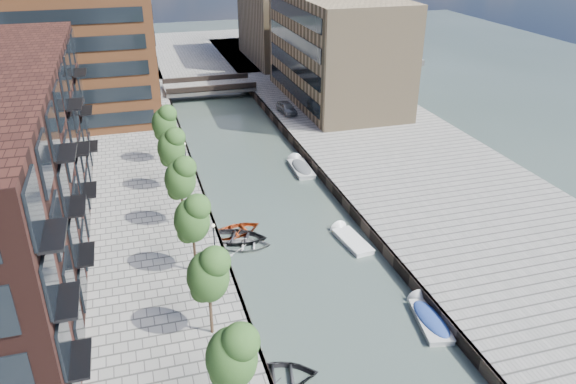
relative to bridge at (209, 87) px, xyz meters
name	(u,v)px	position (x,y,z in m)	size (l,w,h in m)	color
water	(261,183)	(0.00, -32.00, -1.39)	(300.00, 300.00, 0.00)	#38473F
quay_right	(407,161)	(16.00, -32.00, -0.89)	(20.00, 140.00, 1.00)	gray
quay_wall_left	(200,186)	(-6.10, -32.00, -0.89)	(0.25, 140.00, 1.00)	#332823
quay_wall_right	(319,172)	(6.10, -32.00, -0.89)	(0.25, 140.00, 1.00)	#332823
far_closure	(186,53)	(0.00, 28.00, -0.89)	(80.00, 40.00, 1.00)	gray
apartment_block	(12,172)	(-20.00, -42.00, 6.61)	(8.00, 38.00, 14.00)	black
tan_block_near	(336,49)	(16.00, -10.00, 6.61)	(12.00, 25.00, 14.00)	#977E5C
tan_block_far	(283,13)	(16.00, 16.00, 7.61)	(12.00, 20.00, 16.00)	#977E5C
bridge	(209,87)	(0.00, 0.00, 0.00)	(13.00, 6.00, 1.30)	gray
tree_1	(231,354)	(-8.50, -61.00, 3.92)	(2.50, 2.50, 5.95)	#382619
tree_2	(208,273)	(-8.50, -54.00, 3.92)	(2.50, 2.50, 5.95)	#382619
tree_3	(192,217)	(-8.50, -47.00, 3.92)	(2.50, 2.50, 5.95)	#382619
tree_4	(180,177)	(-8.50, -40.00, 3.92)	(2.50, 2.50, 5.95)	#382619
tree_5	(171,146)	(-8.50, -33.00, 3.92)	(2.50, 2.50, 5.95)	#382619
tree_6	(164,122)	(-8.50, -26.00, 3.92)	(2.50, 2.50, 5.95)	#382619
lamp_1	(215,244)	(-7.20, -48.00, 2.12)	(0.24, 0.24, 4.12)	black
lamp_2	(186,159)	(-7.20, -32.00, 2.12)	(0.24, 0.24, 4.12)	black
sloop_1	(279,380)	(-5.40, -57.98, -1.39)	(3.33, 4.67, 0.97)	#242326
sloop_2	(237,233)	(-4.28, -40.92, -1.39)	(3.06, 4.29, 0.89)	#9E3311
sloop_3	(246,248)	(-4.10, -43.42, -1.39)	(2.91, 4.08, 0.85)	#ACADAB
sloop_4	(237,241)	(-4.57, -42.15, -1.39)	(3.60, 5.04, 1.04)	black
motorboat_2	(349,239)	(4.29, -44.64, -1.30)	(2.12, 4.80, 1.55)	white
motorboat_3	(428,317)	(5.48, -55.60, -1.20)	(2.47, 5.01, 1.60)	silver
motorboat_4	(300,167)	(4.77, -29.72, -1.18)	(1.94, 5.22, 1.72)	#B7B7B5
car	(287,108)	(7.89, -14.01, 0.33)	(1.69, 4.20, 1.43)	#939597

